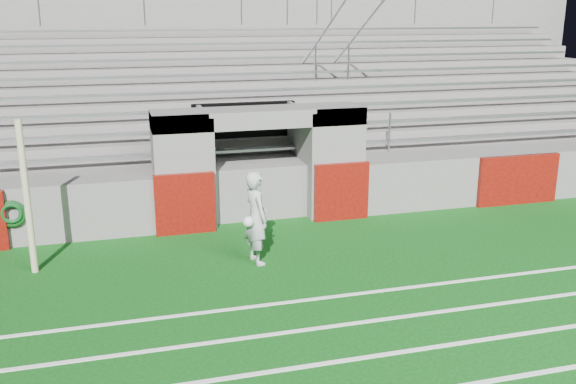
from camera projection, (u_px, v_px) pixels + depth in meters
name	position (u px, v px, depth m)	size (l,w,h in m)	color
ground	(304.00, 276.00, 11.80)	(90.00, 90.00, 0.00)	#0B430F
field_post	(27.00, 198.00, 11.60)	(0.13, 0.13, 2.88)	beige
stadium_structure	(225.00, 124.00, 18.78)	(26.00, 8.48, 5.42)	#64615F
goalkeeper_with_ball	(256.00, 218.00, 12.20)	(0.58, 0.74, 1.82)	#ADB2B7
hose_coil	(12.00, 214.00, 12.95)	(0.58, 0.15, 0.58)	#0B3A10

